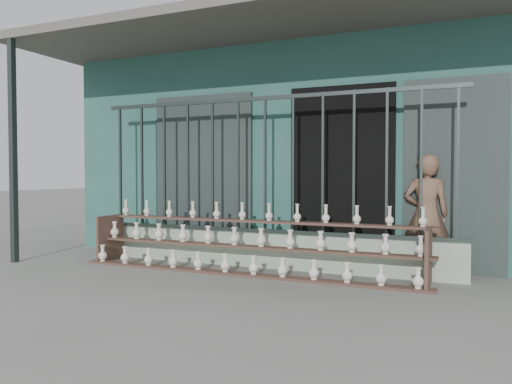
% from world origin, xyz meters
% --- Properties ---
extents(ground, '(60.00, 60.00, 0.00)m').
position_xyz_m(ground, '(0.00, 0.00, 0.00)').
color(ground, slate).
extents(workshop_building, '(7.40, 6.60, 3.21)m').
position_xyz_m(workshop_building, '(0.00, 4.23, 1.62)').
color(workshop_building, '#2A5951').
rests_on(workshop_building, ground).
extents(parapet_wall, '(5.00, 0.20, 0.45)m').
position_xyz_m(parapet_wall, '(0.00, 1.30, 0.23)').
color(parapet_wall, '#A4BA9F').
rests_on(parapet_wall, ground).
extents(security_fence, '(5.00, 0.04, 1.80)m').
position_xyz_m(security_fence, '(-0.00, 1.30, 1.35)').
color(security_fence, '#283330').
rests_on(security_fence, parapet_wall).
extents(shelf_rack, '(4.50, 0.68, 0.85)m').
position_xyz_m(shelf_rack, '(-0.07, 0.89, 0.36)').
color(shelf_rack, brown).
rests_on(shelf_rack, ground).
extents(elderly_woman, '(0.59, 0.44, 1.47)m').
position_xyz_m(elderly_woman, '(1.99, 1.66, 0.73)').
color(elderly_woman, brown).
rests_on(elderly_woman, ground).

